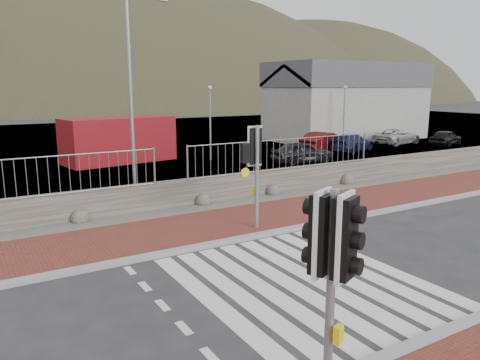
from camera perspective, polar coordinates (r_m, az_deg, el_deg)
ground at (r=10.41m, az=7.55°, el=-12.19°), size 220.00×220.00×0.00m
sidewalk_far at (r=13.97m, az=-4.00°, el=-5.70°), size 40.00×3.00×0.08m
kerb_near at (r=8.51m, az=20.84°, el=-18.24°), size 40.00×0.25×0.12m
kerb_far at (r=12.71m, az=-0.91°, el=-7.39°), size 40.00×0.25×0.12m
zebra_crossing at (r=10.41m, az=7.56°, el=-12.16°), size 4.62×5.60×0.01m
gravel_strip at (r=15.71m, az=-7.31°, el=-3.84°), size 40.00×1.50×0.06m
stone_wall at (r=16.32m, az=-8.48°, el=-1.77°), size 40.00×0.60×0.90m
railing at (r=15.93m, az=-8.42°, el=2.93°), size 18.07×0.07×1.22m
quay at (r=36.07m, az=-21.13°, el=4.12°), size 120.00×40.00×0.50m
water at (r=70.70m, az=-26.14°, el=6.99°), size 220.00×50.00×0.05m
harbor_building at (r=37.73m, az=12.89°, el=9.37°), size 12.20×6.20×5.80m
hills_backdrop at (r=99.95m, az=-22.41°, el=-5.17°), size 254.00×90.00×100.00m
traffic_signal_near at (r=5.89m, az=11.17°, el=-8.96°), size 0.49×0.41×2.96m
traffic_signal_far at (r=13.26m, az=1.94°, el=3.04°), size 0.73×0.29×3.06m
streetlight at (r=16.36m, az=-12.80°, el=10.64°), size 1.51×0.28×7.10m
shipping_container at (r=26.52m, az=-14.57°, el=4.78°), size 6.18×3.38×2.44m
car_a at (r=25.61m, az=7.58°, el=3.40°), size 3.60×1.81×1.18m
car_b at (r=30.25m, az=10.27°, el=4.62°), size 4.01×2.25×1.25m
car_c at (r=30.61m, az=13.42°, el=4.45°), size 4.17×2.79×1.12m
car_d at (r=35.29m, az=18.60°, el=5.04°), size 4.16×2.39×1.09m
car_e at (r=35.64m, az=23.76°, el=4.73°), size 3.46×2.08×1.10m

